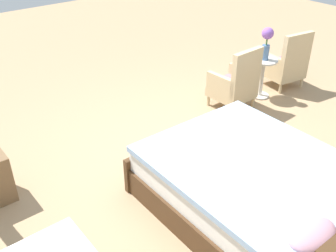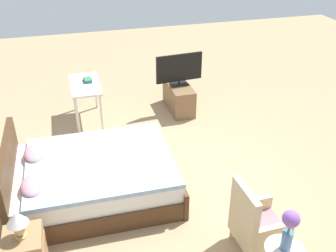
% 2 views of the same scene
% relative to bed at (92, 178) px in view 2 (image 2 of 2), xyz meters
% --- Properties ---
extents(ground_plane, '(16.00, 16.00, 0.00)m').
position_rel_bed_xyz_m(ground_plane, '(-0.00, -1.07, -0.30)').
color(ground_plane, '#A38460').
extents(bed, '(1.66, 2.20, 0.96)m').
position_rel_bed_xyz_m(bed, '(0.00, 0.00, 0.00)').
color(bed, '#472D19').
rests_on(bed, ground_plane).
extents(armchair_by_window_right, '(0.56, 0.56, 0.92)m').
position_rel_bed_xyz_m(armchair_by_window_right, '(-1.47, -1.72, 0.08)').
color(armchair_by_window_right, '#CCB284').
rests_on(armchair_by_window_right, ground_plane).
extents(flower_vase, '(0.17, 0.17, 0.48)m').
position_rel_bed_xyz_m(flower_vase, '(-2.05, -1.71, 0.60)').
color(flower_vase, '#4C709E').
rests_on(flower_vase, side_table).
extents(table_lamp, '(0.22, 0.22, 0.33)m').
position_rel_bed_xyz_m(table_lamp, '(-1.17, 0.81, 0.50)').
color(table_lamp, tan).
rests_on(table_lamp, nightstand).
extents(tv_stand, '(0.96, 0.40, 0.52)m').
position_rel_bed_xyz_m(tv_stand, '(2.21, -1.90, -0.04)').
color(tv_stand, brown).
rests_on(tv_stand, ground_plane).
extents(tv_flatscreen, '(0.23, 0.91, 0.61)m').
position_rel_bed_xyz_m(tv_flatscreen, '(2.21, -1.90, 0.54)').
color(tv_flatscreen, black).
rests_on(tv_flatscreen, tv_stand).
extents(vanity_desk, '(1.04, 0.52, 0.74)m').
position_rel_bed_xyz_m(vanity_desk, '(2.24, -0.15, 0.33)').
color(vanity_desk, silver).
rests_on(vanity_desk, ground_plane).
extents(book_stack, '(0.23, 0.17, 0.06)m').
position_rel_bed_xyz_m(book_stack, '(2.32, -0.21, 0.47)').
color(book_stack, '#284C8E').
rests_on(book_stack, vanity_desk).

